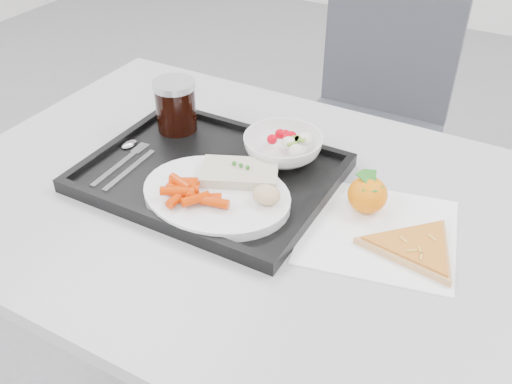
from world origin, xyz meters
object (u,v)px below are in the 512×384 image
Objects in this scene: tray at (210,175)px; cola_glass at (176,105)px; table at (262,230)px; dinner_plate at (216,195)px; chair at (372,104)px; salad_bowl at (283,147)px; pizza_slice at (416,247)px; tangerine at (367,195)px.

cola_glass is at bearing 145.01° from tray.
dinner_plate is at bearing -141.61° from table.
chair reaches higher than tray.
table is 11.11× the size of cola_glass.
cola_glass is (-0.24, -0.01, 0.03)m from salad_bowl.
salad_bowl is 0.33m from pizza_slice.
table is 0.17m from salad_bowl.
chair is at bearing 74.88° from cola_glass.
tray is at bearing -170.61° from tangerine.
chair is at bearing 90.42° from dinner_plate.
table is 0.87m from chair.
tangerine is (0.19, -0.06, -0.00)m from salad_bowl.
table is at bearing -85.24° from chair.
chair reaches higher than pizza_slice.
tangerine reaches higher than table.
cola_glass is 0.43× the size of pizza_slice.
tray reaches higher than table.
salad_bowl is at bearing 157.40° from pizza_slice.
chair reaches higher than tangerine.
tangerine reaches higher than salad_bowl.
salad_bowl reaches higher than table.
tray is at bearing -93.41° from chair.
tangerine is at bearing 149.47° from pizza_slice.
table is 4.81× the size of pizza_slice.
pizza_slice is at bearing -12.24° from cola_glass.
pizza_slice is at bearing -2.15° from tray.
cola_glass is at bearing 167.76° from pizza_slice.
salad_bowl is at bearing 162.22° from tangerine.
pizza_slice reaches higher than table.
chair is at bearing 86.59° from tray.
pizza_slice is (0.35, -0.85, 0.22)m from chair.
dinner_plate is at bearing -49.95° from tray.
dinner_plate is (0.06, -0.07, 0.02)m from tray.
table is at bearing -79.24° from salad_bowl.
tray is 5.91× the size of tangerine.
pizza_slice is at bearing 0.24° from table.
table is 2.67× the size of tray.
chair is 0.93m from dinner_plate.
tray reaches higher than pizza_slice.
tray is 0.30m from tangerine.
pizza_slice is at bearing -67.71° from chair.
tray is at bearing -34.99° from cola_glass.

